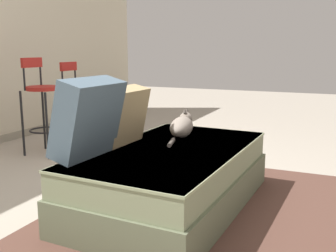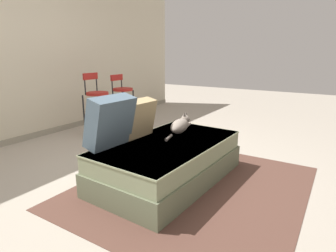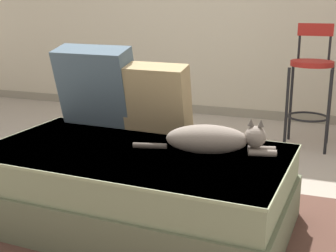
# 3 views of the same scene
# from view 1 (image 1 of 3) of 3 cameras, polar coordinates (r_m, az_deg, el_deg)

# --- Properties ---
(ground_plane) EXTENTS (16.00, 16.00, 0.00)m
(ground_plane) POSITION_cam_1_polar(r_m,az_deg,el_deg) (3.00, -6.51, -10.22)
(ground_plane) COLOR #A89E8E
(ground_plane) RESTS_ON ground
(area_rug) EXTENTS (2.32, 2.02, 0.01)m
(area_rug) POSITION_cam_1_polar(r_m,az_deg,el_deg) (2.74, 6.57, -12.29)
(area_rug) COLOR brown
(area_rug) RESTS_ON ground
(couch) EXTENTS (1.66, 1.00, 0.42)m
(couch) POSITION_cam_1_polar(r_m,az_deg,el_deg) (2.76, 0.65, -7.37)
(couch) COLOR #636B50
(couch) RESTS_ON ground
(throw_pillow_corner) EXTENTS (0.49, 0.30, 0.50)m
(throw_pillow_corner) POSITION_cam_1_polar(r_m,az_deg,el_deg) (2.47, -11.48, 1.15)
(throw_pillow_corner) COLOR #4C6070
(throw_pillow_corner) RESTS_ON couch
(throw_pillow_middle) EXTENTS (0.40, 0.24, 0.41)m
(throw_pillow_middle) POSITION_cam_1_polar(r_m,az_deg,el_deg) (2.80, -6.37, 1.56)
(throw_pillow_middle) COLOR tan
(throw_pillow_middle) RESTS_ON couch
(cat) EXTENTS (0.74, 0.26, 0.19)m
(cat) POSITION_cam_1_polar(r_m,az_deg,el_deg) (3.08, 2.07, -0.01)
(cat) COLOR gray
(cat) RESTS_ON couch
(bar_stool_near_window) EXTENTS (0.34, 0.34, 1.00)m
(bar_stool_near_window) POSITION_cam_1_polar(r_m,az_deg,el_deg) (4.27, -17.71, 3.53)
(bar_stool_near_window) COLOR black
(bar_stool_near_window) RESTS_ON ground
(bar_stool_by_doorway) EXTENTS (0.34, 0.34, 0.94)m
(bar_stool_by_doorway) POSITION_cam_1_polar(r_m,az_deg,el_deg) (4.72, -12.97, 4.63)
(bar_stool_by_doorway) COLOR black
(bar_stool_by_doorway) RESTS_ON ground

